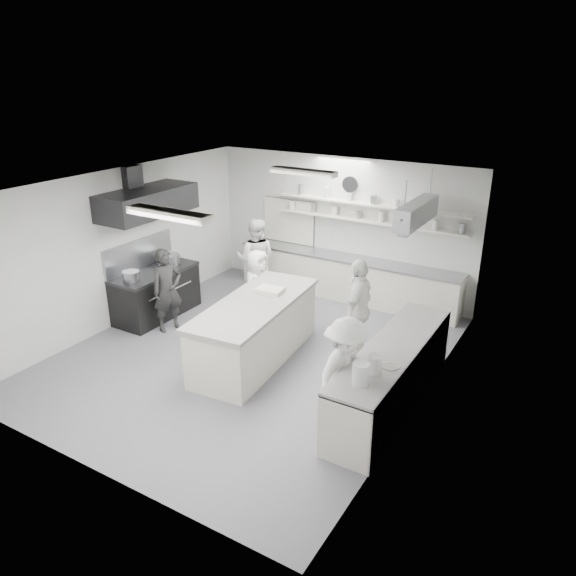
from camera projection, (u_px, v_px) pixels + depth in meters
The scene contains 27 objects.
floor at pixel (252, 355), 9.72m from camera, with size 6.00×7.00×0.02m, color slate.
ceiling at pixel (247, 185), 8.59m from camera, with size 6.00×7.00×0.02m, color white.
wall_back at pixel (341, 227), 11.94m from camera, with size 6.00×0.04×3.00m, color silver.
wall_front at pixel (79, 366), 6.37m from camera, with size 6.00×0.04×3.00m, color silver.
wall_left at pixel (121, 247), 10.58m from camera, with size 0.04×7.00×3.00m, color silver.
wall_right at pixel (425, 314), 7.73m from camera, with size 0.04×7.00×3.00m, color silver.
stove at pixel (156, 295), 11.10m from camera, with size 0.80×1.80×0.90m, color black.
exhaust_hood at pixel (147, 202), 10.39m from camera, with size 0.85×2.00×0.50m, color black.
back_counter at pixel (346, 278), 11.95m from camera, with size 5.00×0.60×0.92m, color beige.
shelf_lower at pixel (369, 221), 11.41m from camera, with size 4.20×0.26×0.04m, color beige.
shelf_upper at pixel (370, 204), 11.28m from camera, with size 4.20×0.26×0.04m, color beige.
pass_through_window at pixel (289, 221), 12.56m from camera, with size 1.30×0.04×1.00m, color black.
wall_clock at pixel (350, 184), 11.46m from camera, with size 0.32×0.32×0.05m, color white.
right_counter at pixel (391, 377), 8.12m from camera, with size 0.74×3.30×0.94m, color beige.
pot_rack at pixel (417, 213), 9.82m from camera, with size 0.30×1.60×0.40m, color #95979E.
light_fixture_front at pixel (169, 214), 7.18m from camera, with size 1.30×0.25×0.10m, color beige.
light_fixture_rear at pixel (303, 172), 10.05m from camera, with size 1.30×0.25×0.10m, color beige.
prep_island at pixel (255, 332), 9.40m from camera, with size 1.03×2.77×1.02m, color beige.
stove_pot at pixel (169, 261), 11.24m from camera, with size 0.41×0.41×0.27m, color #95979E.
cook_stove at pixel (167, 290), 10.36m from camera, with size 0.59×0.39×1.62m, color black.
cook_back at pixel (256, 259), 11.80m from camera, with size 0.87×0.68×1.78m, color white.
cook_island_left at pixel (258, 288), 10.56m from camera, with size 0.75×0.49×1.53m, color white.
cook_island_right at pixel (358, 309), 9.37m from camera, with size 1.05×0.44×1.79m, color white.
cook_right at pixel (345, 374), 7.50m from camera, with size 1.07×0.62×1.66m, color white.
bowl_island_a at pixel (280, 290), 9.73m from camera, with size 0.24×0.24×0.06m, color #95979E.
bowl_island_b at pixel (272, 301), 9.26m from camera, with size 0.18×0.18×0.06m, color beige.
bowl_right at pixel (391, 368), 7.39m from camera, with size 0.21×0.21×0.05m, color beige.
Camera 1 is at (4.94, -7.03, 4.73)m, focal length 34.27 mm.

